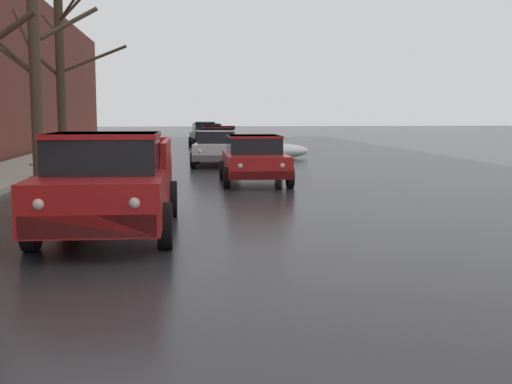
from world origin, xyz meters
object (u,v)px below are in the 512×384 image
object	(u,v)px
sedan_maroon_parked_far_down_block	(219,140)
sedan_black_queued_behind_truck	(207,135)
sedan_red_parked_kerbside_close	(254,158)
pickup_truck_red_approaching_near_lane	(110,182)
bare_tree_far_down_block	(62,78)
bare_tree_mid_block	(34,63)
sedan_white_parked_kerbside_mid	(217,147)
sedan_green_at_far_intersection	(205,131)

from	to	relation	value
sedan_maroon_parked_far_down_block	sedan_black_queued_behind_truck	distance (m)	7.58
sedan_red_parked_kerbside_close	sedan_maroon_parked_far_down_block	bearing A→B (deg)	91.06
pickup_truck_red_approaching_near_lane	sedan_maroon_parked_far_down_block	world-z (taller)	pickup_truck_red_approaching_near_lane
bare_tree_far_down_block	sedan_maroon_parked_far_down_block	distance (m)	9.90
bare_tree_far_down_block	sedan_maroon_parked_far_down_block	size ratio (longest dim) A/B	1.56
bare_tree_mid_block	sedan_red_parked_kerbside_close	distance (m)	7.22
bare_tree_far_down_block	sedan_maroon_parked_far_down_block	bearing A→B (deg)	49.89
bare_tree_mid_block	bare_tree_far_down_block	xyz separation A→B (m)	(0.09, 4.24, -0.22)
pickup_truck_red_approaching_near_lane	bare_tree_mid_block	bearing A→B (deg)	108.50
pickup_truck_red_approaching_near_lane	sedan_red_parked_kerbside_close	size ratio (longest dim) A/B	1.38
bare_tree_far_down_block	sedan_white_parked_kerbside_mid	size ratio (longest dim) A/B	1.66
bare_tree_mid_block	sedan_black_queued_behind_truck	size ratio (longest dim) A/B	1.75
sedan_red_parked_kerbside_close	sedan_white_parked_kerbside_mid	world-z (taller)	same
bare_tree_mid_block	sedan_green_at_far_intersection	distance (m)	27.79
bare_tree_far_down_block	sedan_red_parked_kerbside_close	bearing A→B (deg)	-41.55
sedan_red_parked_kerbside_close	sedan_green_at_far_intersection	world-z (taller)	same
bare_tree_far_down_block	pickup_truck_red_approaching_near_lane	xyz separation A→B (m)	(2.99, -13.44, -2.47)
sedan_white_parked_kerbside_mid	sedan_black_queued_behind_truck	bearing A→B (deg)	89.21
pickup_truck_red_approaching_near_lane	sedan_black_queued_behind_truck	distance (m)	28.47
pickup_truck_red_approaching_near_lane	sedan_red_parked_kerbside_close	bearing A→B (deg)	66.32
bare_tree_far_down_block	sedan_white_parked_kerbside_mid	bearing A→B (deg)	11.81
sedan_maroon_parked_far_down_block	bare_tree_far_down_block	bearing A→B (deg)	-130.11
bare_tree_far_down_block	pickup_truck_red_approaching_near_lane	size ratio (longest dim) A/B	1.23
sedan_green_at_far_intersection	bare_tree_far_down_block	bearing A→B (deg)	-104.99
sedan_maroon_parked_far_down_block	pickup_truck_red_approaching_near_lane	bearing A→B (deg)	-98.68
sedan_red_parked_kerbside_close	sedan_white_parked_kerbside_mid	size ratio (longest dim) A/B	0.97
pickup_truck_red_approaching_near_lane	sedan_white_parked_kerbside_mid	size ratio (longest dim) A/B	1.34
bare_tree_mid_block	sedan_maroon_parked_far_down_block	size ratio (longest dim) A/B	1.63
bare_tree_far_down_block	sedan_black_queued_behind_truck	xyz separation A→B (m)	(5.86, 14.88, -2.60)
sedan_red_parked_kerbside_close	sedan_green_at_far_intersection	distance (m)	28.38
sedan_black_queued_behind_truck	sedan_green_at_far_intersection	bearing A→B (deg)	88.36
sedan_red_parked_kerbside_close	sedan_green_at_far_intersection	bearing A→B (deg)	90.63
sedan_black_queued_behind_truck	sedan_maroon_parked_far_down_block	bearing A→B (deg)	-87.75
sedan_maroon_parked_far_down_block	sedan_green_at_far_intersection	bearing A→B (deg)	90.27
pickup_truck_red_approaching_near_lane	sedan_green_at_far_intersection	distance (m)	36.28
pickup_truck_red_approaching_near_lane	sedan_green_at_far_intersection	size ratio (longest dim) A/B	1.35
pickup_truck_red_approaching_near_lane	sedan_red_parked_kerbside_close	xyz separation A→B (m)	(3.41, 7.77, -0.13)
pickup_truck_red_approaching_near_lane	sedan_green_at_far_intersection	bearing A→B (deg)	85.10
sedan_green_at_far_intersection	sedan_black_queued_behind_truck	bearing A→B (deg)	-91.64
bare_tree_mid_block	sedan_maroon_parked_far_down_block	world-z (taller)	bare_tree_mid_block
sedan_white_parked_kerbside_mid	sedan_green_at_far_intersection	xyz separation A→B (m)	(0.41, 21.52, -0.00)
sedan_green_at_far_intersection	bare_tree_mid_block	bearing A→B (deg)	-102.90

